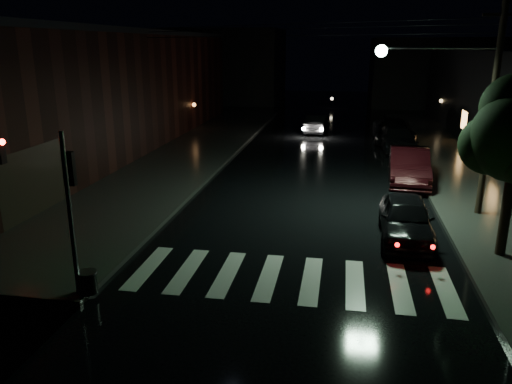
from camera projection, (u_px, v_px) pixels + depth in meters
The scene contains 15 objects.
ground at pixel (182, 278), 14.04m from camera, with size 120.00×120.00×0.00m, color black.
sidewalk_left at pixel (175, 160), 28.07m from camera, with size 6.00×44.00×0.15m, color #282826.
sidewalk_right at pixel (454, 171), 25.58m from camera, with size 4.00×44.00×0.15m, color #282826.
building_left at pixel (72, 93), 30.15m from camera, with size 10.00×36.00×7.00m, color black.
building_far_left at pixel (220, 66), 57.06m from camera, with size 14.00×10.00×8.00m, color black.
building_far_right at pixel (438, 72), 53.22m from camera, with size 14.00×10.00×7.00m, color black.
crosswalk at pixel (290, 278), 14.01m from camera, with size 9.00×3.00×0.01m, color beige.
signal_pole_corner at pixel (80, 242), 12.58m from camera, with size 0.68×0.61×4.20m.
signal_red_facade at pixel (1, 149), 16.16m from camera, with size 0.54×0.28×0.85m.
utility_pole at pixel (474, 94), 17.88m from camera, with size 4.92×0.44×8.00m.
parked_car_a at pixel (406, 218), 16.74m from camera, with size 1.70×4.22×1.44m, color black.
parked_car_b at pixel (409, 166), 23.43m from camera, with size 1.75×5.02×1.66m, color black.
parked_car_c at pixel (397, 138), 31.06m from camera, with size 1.98×4.88×1.42m, color black.
parked_car_d at pixel (393, 131), 33.33m from camera, with size 2.55×5.53×1.54m, color black.
oncoming_car at pixel (317, 124), 37.03m from camera, with size 1.44×4.12×1.36m, color black.
Camera 1 is at (4.27, -12.22, 6.32)m, focal length 35.00 mm.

